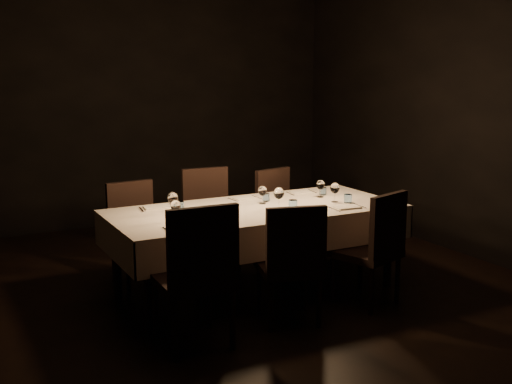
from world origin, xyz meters
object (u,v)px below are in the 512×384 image
dining_table (256,216)px  chair_far_right (280,210)px  chair_near_center (292,259)px  chair_far_center (209,214)px  chair_near_left (197,271)px  chair_far_left (135,227)px  chair_near_right (375,244)px

dining_table → chair_far_right: (0.70, 0.81, -0.18)m
chair_near_center → chair_far_center: 1.63m
chair_near_left → chair_near_center: chair_near_left is taller
chair_near_left → chair_far_right: (1.61, 1.64, -0.06)m
chair_far_left → chair_far_right: chair_far_right is taller
dining_table → chair_near_center: chair_near_center is taller
chair_near_right → chair_near_left: bearing=-14.5°
chair_far_center → chair_far_right: chair_far_center is taller
chair_near_center → chair_far_left: 1.73m
chair_far_left → chair_near_left: bearing=-96.5°
chair_near_left → chair_near_right: (1.62, 0.09, -0.04)m
chair_far_left → chair_far_right: 1.54m
chair_near_right → chair_far_center: size_ratio=0.99×
chair_near_left → chair_far_right: size_ratio=1.14×
dining_table → chair_far_right: bearing=49.1°
chair_near_right → chair_far_left: (-1.55, 1.54, -0.02)m
dining_table → chair_near_right: bearing=-46.2°
chair_near_center → chair_near_right: chair_near_right is taller
dining_table → chair_near_center: (-0.10, -0.77, -0.16)m
chair_near_right → chair_far_right: (-0.01, 1.56, -0.02)m
dining_table → chair_far_left: bearing=136.5°
chair_far_left → chair_far_center: size_ratio=0.94×
chair_far_center → dining_table: bearing=-81.3°
dining_table → chair_near_right: (0.71, -0.74, -0.16)m
chair_near_right → chair_far_left: 2.18m
dining_table → chair_far_center: chair_far_center is taller
chair_near_left → chair_far_left: size_ratio=1.14×
chair_near_center → chair_far_center: bearing=-76.2°
dining_table → chair_far_right: 1.09m
chair_far_left → chair_far_right: bearing=-3.6°
dining_table → chair_far_left: chair_far_left is taller
chair_near_right → chair_near_center: bearing=-15.9°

